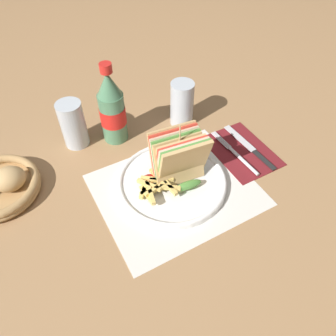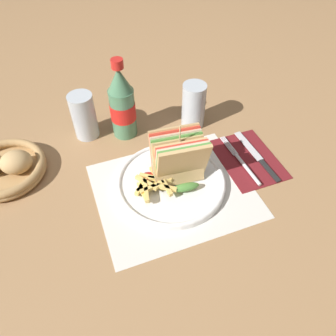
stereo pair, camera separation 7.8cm
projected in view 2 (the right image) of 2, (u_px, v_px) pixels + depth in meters
name	position (u px, v px, depth m)	size (l,w,h in m)	color
ground_plane	(160.00, 188.00, 0.79)	(4.00, 4.00, 0.00)	#9E754C
placemat	(174.00, 190.00, 0.78)	(0.36, 0.30, 0.00)	silver
plate_main	(171.00, 182.00, 0.79)	(0.26, 0.26, 0.02)	white
club_sandwich	(179.00, 159.00, 0.75)	(0.13, 0.11, 0.16)	tan
fries_pile	(152.00, 184.00, 0.75)	(0.09, 0.10, 0.02)	#E5C166
ketchup_blob	(148.00, 178.00, 0.77)	(0.04, 0.03, 0.01)	maroon
napkin	(248.00, 159.00, 0.85)	(0.14, 0.20, 0.00)	maroon
fork	(243.00, 164.00, 0.83)	(0.02, 0.19, 0.01)	silver
knife	(257.00, 156.00, 0.85)	(0.02, 0.20, 0.00)	black
coke_bottle_near	(122.00, 104.00, 0.85)	(0.07, 0.07, 0.22)	#4C7F5B
glass_near	(193.00, 108.00, 0.91)	(0.07, 0.07, 0.13)	silver
glass_far	(84.00, 116.00, 0.87)	(0.07, 0.07, 0.13)	silver
bread_basket	(4.00, 168.00, 0.80)	(0.20, 0.20, 0.07)	#AD8451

